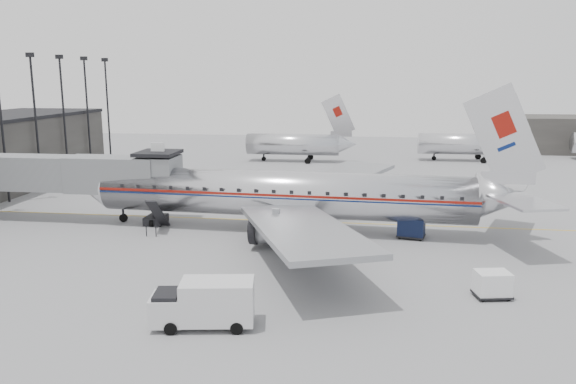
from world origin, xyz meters
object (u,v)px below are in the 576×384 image
baggage_cart_navy (411,227)px  baggage_cart_white (492,284)px  airliner (292,194)px  service_van (204,303)px  ramp_worker (259,219)px

baggage_cart_navy → baggage_cart_white: bearing=-59.9°
baggage_cart_navy → airliner: bearing=-172.6°
airliner → service_van: bearing=-93.5°
baggage_cart_navy → service_van: bearing=-110.3°
airliner → ramp_worker: 3.61m
baggage_cart_navy → baggage_cart_white: 12.55m
baggage_cart_navy → baggage_cart_white: size_ratio=1.09×
baggage_cart_navy → ramp_worker: ramp_worker is taller
baggage_cart_white → baggage_cart_navy: bearing=96.2°
service_van → baggage_cart_navy: size_ratio=2.24×
service_van → ramp_worker: (-0.67, 18.97, -0.43)m
ramp_worker → service_van: bearing=-87.0°
baggage_cart_white → service_van: bearing=-169.7°
baggage_cart_navy → baggage_cart_white: baggage_cart_navy is taller
service_van → airliner: bearing=74.9°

